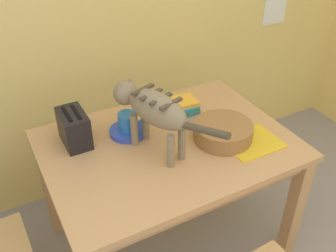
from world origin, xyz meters
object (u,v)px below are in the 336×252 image
(wicker_basket, at_px, (223,131))
(toaster, at_px, (74,128))
(coffee_mug, at_px, (128,121))
(book_stack, at_px, (182,106))
(cat, at_px, (152,109))
(magazine, at_px, (252,142))
(dining_table, at_px, (168,157))
(saucer_bowl, at_px, (128,131))

(wicker_basket, height_order, toaster, toaster)
(coffee_mug, bearing_deg, book_stack, 7.50)
(cat, height_order, wicker_basket, cat)
(coffee_mug, bearing_deg, magazine, -35.68)
(book_stack, bearing_deg, dining_table, -133.64)
(cat, distance_m, saucer_bowl, 0.28)
(dining_table, xyz_separation_m, toaster, (-0.40, 0.22, 0.17))
(book_stack, bearing_deg, wicker_basket, -79.92)
(cat, height_order, toaster, cat)
(cat, distance_m, wicker_basket, 0.40)
(coffee_mug, distance_m, magazine, 0.63)
(saucer_bowl, height_order, coffee_mug, coffee_mug)
(dining_table, distance_m, cat, 0.33)
(saucer_bowl, relative_size, book_stack, 1.11)
(saucer_bowl, bearing_deg, coffee_mug, 0.00)
(book_stack, bearing_deg, cat, -142.80)
(cat, bearing_deg, magazine, -41.28)
(saucer_bowl, bearing_deg, book_stack, 7.43)
(dining_table, height_order, wicker_basket, wicker_basket)
(magazine, xyz_separation_m, toaster, (-0.77, 0.42, 0.08))
(wicker_basket, distance_m, toaster, 0.73)
(book_stack, bearing_deg, magazine, -67.97)
(magazine, bearing_deg, cat, 157.70)
(dining_table, xyz_separation_m, saucer_bowl, (-0.14, 0.17, 0.10))
(dining_table, bearing_deg, wicker_basket, -21.36)
(magazine, height_order, toaster, toaster)
(cat, height_order, magazine, cat)
(wicker_basket, relative_size, toaster, 1.47)
(book_stack, distance_m, wicker_basket, 0.32)
(cat, height_order, coffee_mug, cat)
(cat, distance_m, magazine, 0.54)
(book_stack, relative_size, wicker_basket, 0.59)
(saucer_bowl, relative_size, toaster, 0.95)
(dining_table, bearing_deg, toaster, 151.43)
(cat, relative_size, coffee_mug, 4.60)
(coffee_mug, bearing_deg, toaster, 168.89)
(wicker_basket, bearing_deg, cat, 164.54)
(cat, xyz_separation_m, coffee_mug, (-0.05, 0.17, -0.15))
(saucer_bowl, height_order, toaster, toaster)
(coffee_mug, height_order, book_stack, coffee_mug)
(dining_table, xyz_separation_m, coffee_mug, (-0.14, 0.17, 0.16))
(wicker_basket, bearing_deg, saucer_bowl, 146.22)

